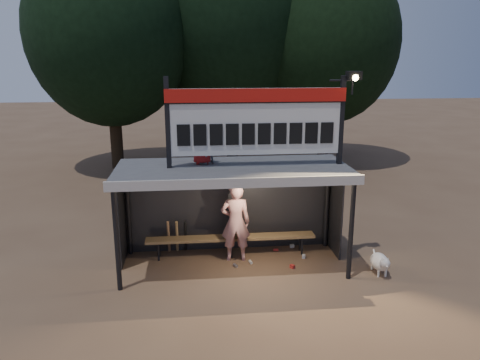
# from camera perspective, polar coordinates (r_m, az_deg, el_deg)

# --- Properties ---
(ground) EXTENTS (80.00, 80.00, 0.00)m
(ground) POSITION_cam_1_polar(r_m,az_deg,el_deg) (10.83, -0.85, -10.34)
(ground) COLOR brown
(ground) RESTS_ON ground
(player) EXTENTS (0.70, 0.48, 1.85)m
(player) POSITION_cam_1_polar(r_m,az_deg,el_deg) (10.76, -0.55, -5.16)
(player) COLOR silver
(player) RESTS_ON ground
(child_a) EXTENTS (0.58, 0.56, 0.94)m
(child_a) POSITION_cam_1_polar(r_m,az_deg,el_deg) (10.22, -4.36, 4.54)
(child_a) COLOR slate
(child_a) RESTS_ON dugout_shelter
(child_b) EXTENTS (0.51, 0.35, 1.02)m
(child_b) POSITION_cam_1_polar(r_m,az_deg,el_deg) (10.22, -4.68, 4.77)
(child_b) COLOR maroon
(child_b) RESTS_ON dugout_shelter
(dugout_shelter) EXTENTS (5.10, 2.08, 2.32)m
(dugout_shelter) POSITION_cam_1_polar(r_m,az_deg,el_deg) (10.41, -1.01, -0.54)
(dugout_shelter) COLOR #404042
(dugout_shelter) RESTS_ON ground
(scoreboard_assembly) EXTENTS (4.10, 0.27, 1.99)m
(scoreboard_assembly) POSITION_cam_1_polar(r_m,az_deg,el_deg) (9.93, 2.32, 7.40)
(scoreboard_assembly) COLOR black
(scoreboard_assembly) RESTS_ON dugout_shelter
(bench) EXTENTS (4.00, 0.35, 0.48)m
(bench) POSITION_cam_1_polar(r_m,az_deg,el_deg) (11.16, -1.11, -7.12)
(bench) COLOR olive
(bench) RESTS_ON ground
(tree_left) EXTENTS (6.46, 6.46, 9.27)m
(tree_left) POSITION_cam_1_polar(r_m,az_deg,el_deg) (20.02, -15.67, 16.98)
(tree_left) COLOR black
(tree_left) RESTS_ON ground
(tree_mid) EXTENTS (7.22, 7.22, 10.36)m
(tree_mid) POSITION_cam_1_polar(r_m,az_deg,el_deg) (21.39, -1.01, 19.10)
(tree_mid) COLOR black
(tree_mid) RESTS_ON ground
(tree_right) EXTENTS (6.08, 6.08, 8.72)m
(tree_right) POSITION_cam_1_polar(r_m,az_deg,el_deg) (21.09, 10.61, 16.26)
(tree_right) COLOR black
(tree_right) RESTS_ON ground
(dog) EXTENTS (0.36, 0.81, 0.49)m
(dog) POSITION_cam_1_polar(r_m,az_deg,el_deg) (10.76, 16.71, -9.56)
(dog) COLOR white
(dog) RESTS_ON ground
(bats) EXTENTS (0.48, 0.33, 0.84)m
(bats) POSITION_cam_1_polar(r_m,az_deg,el_deg) (11.39, -7.69, -6.82)
(bats) COLOR #8C6341
(bats) RESTS_ON ground
(litter) EXTENTS (1.75, 1.26, 0.08)m
(litter) POSITION_cam_1_polar(r_m,az_deg,el_deg) (11.16, 4.42, -9.38)
(litter) COLOR #B2241E
(litter) RESTS_ON ground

